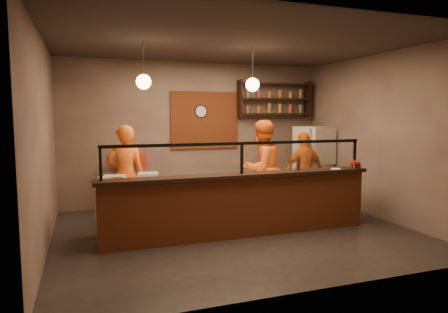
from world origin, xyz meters
name	(u,v)px	position (x,y,z in m)	size (l,w,h in m)	color
floor	(235,231)	(0.00, 0.00, 0.00)	(6.00, 6.00, 0.00)	black
ceiling	(236,44)	(0.00, 0.00, 3.20)	(6.00, 6.00, 0.00)	#322C27
wall_back	(196,133)	(0.00, 2.50, 1.60)	(6.00, 6.00, 0.00)	#7A6B59
wall_left	(43,144)	(-3.00, 0.00, 1.60)	(5.00, 5.00, 0.00)	#7A6B59
wall_right	(379,137)	(3.00, 0.00, 1.60)	(5.00, 5.00, 0.00)	#7A6B59
wall_front	(316,153)	(0.00, -2.50, 1.60)	(6.00, 6.00, 0.00)	#7A6B59
brick_patch	(205,120)	(0.20, 2.47, 1.90)	(1.60, 0.04, 1.30)	brown
service_counter	(242,207)	(0.00, -0.30, 0.50)	(4.60, 0.25, 1.00)	brown
counter_ledge	(242,175)	(0.00, -0.30, 1.03)	(4.70, 0.37, 0.06)	black
worktop_cabinet	(231,205)	(0.00, 0.20, 0.42)	(4.60, 0.75, 0.85)	gray
worktop	(231,180)	(0.00, 0.20, 0.88)	(4.60, 0.75, 0.05)	beige
sneeze_guard	(242,155)	(0.00, -0.30, 1.37)	(4.50, 0.05, 0.52)	white
wall_shelving	(275,99)	(1.90, 2.32, 2.40)	(1.84, 0.28, 0.85)	black
wall_clock	(201,111)	(0.10, 2.46, 2.10)	(0.30, 0.30, 0.04)	black
pendant_left	(144,82)	(-1.50, 0.20, 2.55)	(0.24, 0.24, 0.77)	black
pendant_right	(253,85)	(0.40, 0.20, 2.55)	(0.24, 0.24, 0.77)	black
cook_left	(125,176)	(-1.74, 1.03, 0.92)	(0.67, 0.44, 1.85)	orange
cook_mid	(262,169)	(0.88, 0.82, 0.96)	(0.93, 0.73, 1.92)	orange
cook_right	(304,170)	(2.05, 1.17, 0.83)	(0.97, 0.40, 1.65)	orange
fridge	(314,164)	(2.60, 1.66, 0.88)	(0.73, 0.68, 1.76)	beige
red_cooler	(133,182)	(-1.48, 2.15, 0.62)	(0.53, 0.49, 1.24)	red
pizza_dough	(234,177)	(0.10, 0.29, 0.91)	(0.57, 0.57, 0.01)	beige
prep_tub_a	(114,181)	(-2.00, 0.13, 0.98)	(0.33, 0.27, 0.17)	silver
prep_tub_b	(148,178)	(-1.45, 0.26, 0.98)	(0.33, 0.26, 0.16)	silver
prep_tub_c	(110,181)	(-2.07, 0.12, 0.98)	(0.31, 0.25, 0.15)	silver
rolling_pin	(157,181)	(-1.31, 0.21, 0.93)	(0.06, 0.06, 0.33)	yellow
condiment_caddy	(355,166)	(2.20, -0.35, 1.10)	(0.16, 0.12, 0.09)	black
pepper_mill	(299,164)	(1.07, -0.28, 1.17)	(0.05, 0.05, 0.21)	black
small_plate	(336,169)	(1.78, -0.36, 1.07)	(0.18, 0.18, 0.01)	silver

